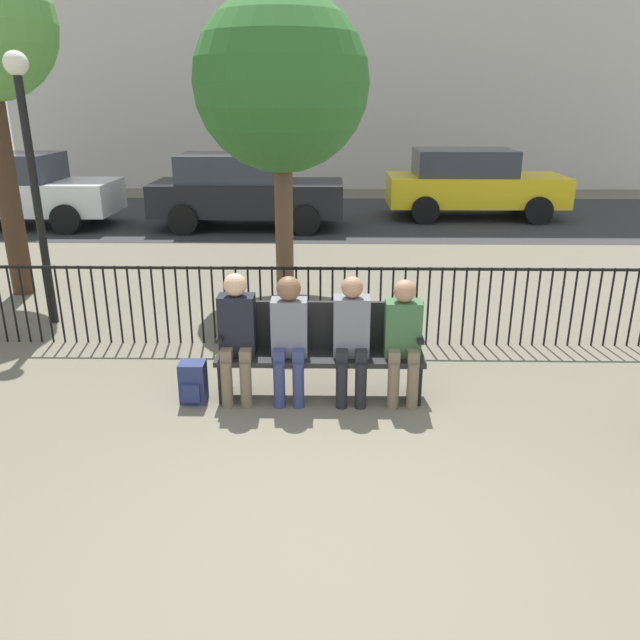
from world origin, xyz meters
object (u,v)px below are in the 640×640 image
at_px(lamp_post, 29,148).
at_px(park_bench, 320,346).
at_px(parked_car_2, 17,189).
at_px(seated_person_3, 403,335).
at_px(tree_0, 281,84).
at_px(parked_car_0, 472,183).
at_px(seated_person_2, 351,333).
at_px(seated_person_0, 237,331).
at_px(seated_person_1, 289,332).
at_px(backpack, 193,382).
at_px(parked_car_1, 244,190).

bearing_deg(lamp_post, park_bench, -29.87).
bearing_deg(park_bench, parked_car_2, 129.62).
height_order(seated_person_3, lamp_post, lamp_post).
distance_m(tree_0, parked_car_0, 7.74).
height_order(seated_person_3, parked_car_2, parked_car_2).
relative_size(lamp_post, parked_car_2, 0.78).
bearing_deg(seated_person_2, park_bench, 156.51).
distance_m(seated_person_2, lamp_post, 4.64).
height_order(seated_person_0, parked_car_0, parked_car_0).
bearing_deg(seated_person_1, backpack, -175.27).
relative_size(seated_person_2, parked_car_2, 0.29).
relative_size(seated_person_0, parked_car_1, 0.30).
relative_size(lamp_post, parked_car_0, 0.78).
bearing_deg(park_bench, seated_person_1, -155.98).
relative_size(parked_car_1, parked_car_2, 1.00).
bearing_deg(seated_person_2, seated_person_3, -0.19).
relative_size(parked_car_0, parked_car_1, 1.00).
bearing_deg(parked_car_1, seated_person_1, -79.67).
relative_size(park_bench, parked_car_2, 0.47).
bearing_deg(seated_person_2, parked_car_2, 130.37).
relative_size(seated_person_2, backpack, 3.05).
bearing_deg(tree_0, parked_car_1, 104.30).
height_order(backpack, lamp_post, lamp_post).
bearing_deg(parked_car_0, seated_person_1, -111.01).
distance_m(seated_person_1, seated_person_3, 1.07).
relative_size(seated_person_1, tree_0, 0.29).
bearing_deg(seated_person_0, seated_person_2, -0.06).
relative_size(lamp_post, parked_car_1, 0.78).
xyz_separation_m(park_bench, backpack, (-1.22, -0.21, -0.30)).
bearing_deg(seated_person_0, parked_car_2, 125.89).
bearing_deg(park_bench, tree_0, 99.65).
bearing_deg(park_bench, parked_car_0, 70.24).
xyz_separation_m(seated_person_0, parked_car_1, (-1.06, 8.52, 0.14)).
xyz_separation_m(seated_person_2, lamp_post, (-3.82, 2.15, 1.52)).
xyz_separation_m(tree_0, parked_car_0, (4.08, 6.23, -2.11)).
xyz_separation_m(park_bench, lamp_post, (-3.52, 2.02, 1.71)).
height_order(seated_person_3, backpack, seated_person_3).
relative_size(seated_person_3, lamp_post, 0.37).
height_order(seated_person_0, seated_person_3, seated_person_0).
relative_size(park_bench, parked_car_1, 0.47).
height_order(park_bench, parked_car_1, parked_car_1).
distance_m(parked_car_0, parked_car_2, 10.54).
xyz_separation_m(seated_person_1, parked_car_0, (3.78, 9.84, 0.15)).
xyz_separation_m(park_bench, parked_car_2, (-6.97, 8.42, 0.34)).
distance_m(seated_person_0, backpack, 0.67).
height_order(seated_person_1, parked_car_0, parked_car_0).
relative_size(seated_person_2, seated_person_3, 1.02).
distance_m(seated_person_0, seated_person_2, 1.08).
distance_m(park_bench, seated_person_1, 0.37).
xyz_separation_m(seated_person_1, backpack, (-0.93, -0.08, -0.50)).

